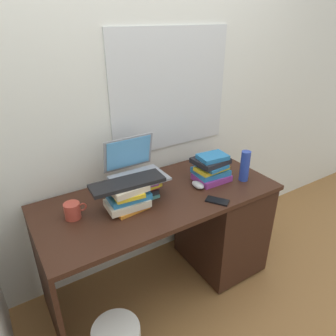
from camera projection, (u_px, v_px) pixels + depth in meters
The scene contains 12 objects.
ground_plane at pixel (161, 283), 2.26m from camera, with size 6.00×6.00×0.00m, color olive.
wall_back at pixel (129, 96), 1.96m from camera, with size 6.00×0.06×2.60m.
desk at pixel (208, 222), 2.24m from camera, with size 1.51×0.66×0.75m.
book_stack_tall at pixel (139, 187), 1.90m from camera, with size 0.24×0.20×0.11m.
book_stack_keyboard_riser at pixel (128, 197), 1.76m from camera, with size 0.26×0.19×0.16m.
book_stack_side at pixel (211, 168), 2.06m from camera, with size 0.24×0.20×0.19m.
laptop at pixel (135, 167), 1.89m from camera, with size 0.33×0.28×0.23m.
keyboard at pixel (127, 183), 1.72m from camera, with size 0.42×0.14×0.02m, color black.
computer_mouse at pixel (198, 185), 2.00m from camera, with size 0.06×0.10×0.04m, color #A5A8AD.
mug at pixel (73, 211), 1.69m from camera, with size 0.13×0.09×0.09m.
water_bottle at pixel (245, 166), 2.05m from camera, with size 0.06×0.06×0.21m, color #263FA5.
cell_phone at pixel (217, 201), 1.86m from camera, with size 0.07×0.14×0.01m, color black.
Camera 1 is at (-0.83, -1.42, 1.77)m, focal length 32.98 mm.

